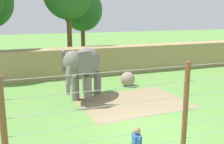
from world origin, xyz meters
The scene contains 7 objects.
ground_plane centered at (0.00, 0.00, 0.00)m, with size 120.00×120.00×0.00m, color #609342.
dirt_patch centered at (0.87, 3.38, 0.00)m, with size 6.01×4.47×0.01m, color #937F5B.
embankment_wall centered at (0.00, 11.04, 1.14)m, with size 36.00×1.80×2.27m, color tan.
elephant centered at (-1.49, 5.02, 2.02)m, with size 3.27×3.57×3.05m.
enrichment_ball centered at (2.04, 6.65, 0.50)m, with size 1.01×1.01×1.01m, color gray.
cable_fence centered at (0.04, -2.49, 1.71)m, with size 12.43×0.18×3.38m.
tree_behind_wall centered at (2.05, 18.83, 5.32)m, with size 4.30×4.30×7.61m.
Camera 1 is at (-5.33, -9.74, 4.94)m, focal length 42.58 mm.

